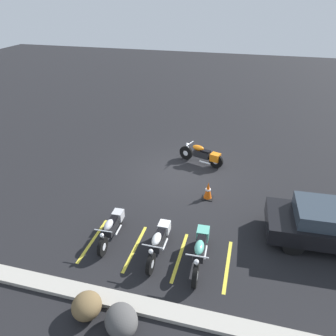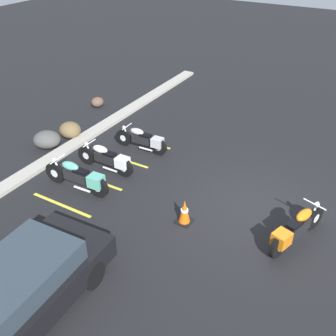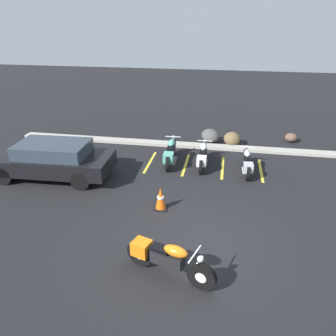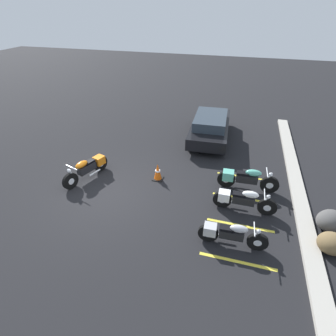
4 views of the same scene
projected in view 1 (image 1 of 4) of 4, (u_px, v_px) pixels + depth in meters
name	position (u px, v px, depth m)	size (l,w,h in m)	color
ground	(181.00, 174.00, 14.13)	(60.00, 60.00, 0.00)	black
motorcycle_orange_featured	(203.00, 155.00, 14.72)	(2.11, 0.94, 0.86)	black
parked_bike_0	(200.00, 249.00, 9.43)	(0.63, 2.24, 0.88)	black
parked_bike_1	(159.00, 240.00, 9.78)	(0.59, 2.09, 0.82)	black
parked_bike_2	(112.00, 227.00, 10.38)	(0.56, 1.99, 0.78)	black
concrete_curb	(122.00, 301.00, 8.34)	(18.00, 0.50, 0.12)	#A8A399
landscape_rock_1	(121.00, 321.00, 7.57)	(0.92, 0.76, 0.63)	#484646
landscape_rock_2	(87.00, 306.00, 7.94)	(0.79, 0.73, 0.60)	brown
traffic_cone	(208.00, 191.00, 12.36)	(0.40, 0.40, 0.70)	black
stall_line_0	(228.00, 266.00, 9.48)	(0.10, 2.10, 0.00)	gold
stall_line_1	(180.00, 257.00, 9.80)	(0.10, 2.10, 0.00)	gold
stall_line_2	(135.00, 248.00, 10.12)	(0.10, 2.10, 0.00)	gold
stall_line_3	(93.00, 240.00, 10.44)	(0.10, 2.10, 0.00)	gold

